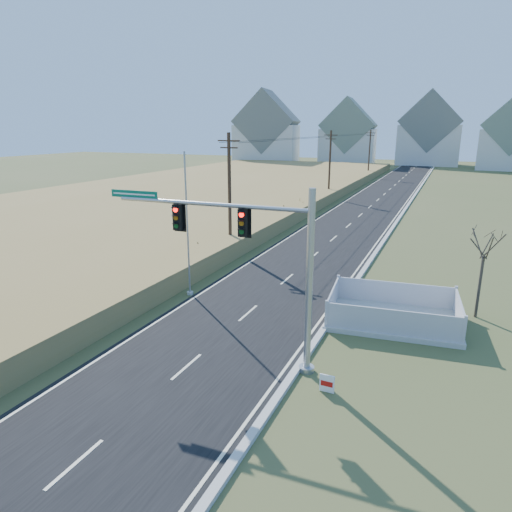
{
  "coord_description": "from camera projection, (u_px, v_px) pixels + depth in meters",
  "views": [
    {
      "loc": [
        9.09,
        -15.98,
        9.32
      ],
      "look_at": [
        0.75,
        3.31,
        3.4
      ],
      "focal_mm": 32.0,
      "sensor_mm": 36.0,
      "label": 1
    }
  ],
  "objects": [
    {
      "name": "open_sign",
      "position": [
        327.0,
        384.0,
        16.56
      ],
      "size": [
        0.55,
        0.08,
        0.69
      ],
      "rotation": [
        0.0,
        0.0,
        -0.02
      ],
      "color": "white",
      "rests_on": "ground"
    },
    {
      "name": "fence_enclosure",
      "position": [
        393.0,
        317.0,
        22.61
      ],
      "size": [
        6.7,
        4.92,
        1.44
      ],
      "rotation": [
        0.0,
        0.0,
        0.1
      ],
      "color": "#B7B5AD",
      "rests_on": "ground"
    },
    {
      "name": "condo_ne",
      "position": [
        512.0,
        139.0,
        102.5
      ],
      "size": [
        14.12,
        10.51,
        16.52
      ],
      "rotation": [
        0.0,
        0.0,
        -0.1
      ],
      "color": "silver",
      "rests_on": "ground"
    },
    {
      "name": "flagpole",
      "position": [
        188.0,
        240.0,
        25.59
      ],
      "size": [
        0.37,
        0.37,
        8.12
      ],
      "color": "#B7B5AD",
      "rests_on": "ground"
    },
    {
      "name": "bare_tree",
      "position": [
        486.0,
        242.0,
        22.24
      ],
      "size": [
        1.84,
        1.84,
        4.88
      ],
      "color": "#4C3F33",
      "rests_on": "ground"
    },
    {
      "name": "reed_marsh",
      "position": [
        198.0,
        191.0,
        64.45
      ],
      "size": [
        38.0,
        110.0,
        1.3
      ],
      "primitive_type": "cube",
      "color": "olive",
      "rests_on": "ground"
    },
    {
      "name": "utility_pole_far",
      "position": [
        369.0,
        153.0,
        87.59
      ],
      "size": [
        1.8,
        0.26,
        9.0
      ],
      "color": "#422D1E",
      "rests_on": "ground"
    },
    {
      "name": "curb",
      "position": [
        413.0,
        197.0,
        62.68
      ],
      "size": [
        0.3,
        180.0,
        0.18
      ],
      "primitive_type": "cube",
      "color": "#B2AFA8",
      "rests_on": "ground"
    },
    {
      "name": "condo_n",
      "position": [
        429.0,
        135.0,
        116.23
      ],
      "size": [
        15.27,
        10.2,
        18.54
      ],
      "color": "silver",
      "rests_on": "ground"
    },
    {
      "name": "ground",
      "position": [
        211.0,
        347.0,
        20.12
      ],
      "size": [
        260.0,
        260.0,
        0.0
      ],
      "primitive_type": "plane",
      "color": "#464F26",
      "rests_on": "ground"
    },
    {
      "name": "condo_nw",
      "position": [
        267.0,
        134.0,
        120.89
      ],
      "size": [
        17.69,
        13.38,
        19.05
      ],
      "rotation": [
        0.0,
        0.0,
        0.14
      ],
      "color": "silver",
      "rests_on": "ground"
    },
    {
      "name": "road",
      "position": [
        382.0,
        196.0,
        64.28
      ],
      "size": [
        8.0,
        180.0,
        0.06
      ],
      "primitive_type": "cube",
      "color": "black",
      "rests_on": "ground"
    },
    {
      "name": "utility_pole_mid",
      "position": [
        330.0,
        164.0,
        61.08
      ],
      "size": [
        1.8,
        0.26,
        9.0
      ],
      "color": "#422D1E",
      "rests_on": "ground"
    },
    {
      "name": "utility_pole_near",
      "position": [
        230.0,
        191.0,
        34.58
      ],
      "size": [
        1.8,
        0.26,
        9.0
      ],
      "color": "#422D1E",
      "rests_on": "ground"
    },
    {
      "name": "condo_nnw",
      "position": [
        348.0,
        137.0,
        120.52
      ],
      "size": [
        14.93,
        11.17,
        17.03
      ],
      "rotation": [
        0.0,
        0.0,
        0.07
      ],
      "color": "silver",
      "rests_on": "ground"
    },
    {
      "name": "traffic_signal_mast",
      "position": [
        263.0,
        259.0,
        17.59
      ],
      "size": [
        9.13,
        0.62,
        7.26
      ],
      "rotation": [
        0.0,
        0.0,
        0.02
      ],
      "color": "#9EA0A5",
      "rests_on": "ground"
    }
  ]
}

